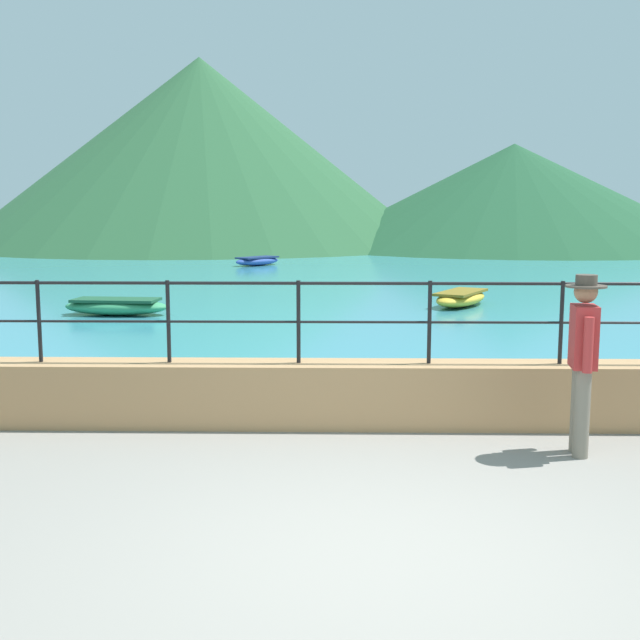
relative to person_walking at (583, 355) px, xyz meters
name	(u,v)px	position (x,y,z in m)	size (l,w,h in m)	color
ground_plane	(380,552)	(-2.05, -2.22, -0.98)	(120.00, 120.00, 0.00)	gray
promenade_wall	(363,394)	(-2.05, 0.98, -0.63)	(20.00, 0.56, 0.70)	tan
railing	(364,307)	(-2.05, 0.98, 0.33)	(18.44, 0.04, 0.90)	black
lake_water	(343,268)	(-2.05, 23.62, -0.95)	(64.00, 44.32, 0.06)	teal
hill_main	(201,153)	(-10.89, 42.79, 4.92)	(30.00, 30.00, 11.79)	#285633
hill_secondary	(513,196)	(8.38, 40.31, 2.15)	(25.05, 25.05, 6.26)	#1E4C2D
person_walking	(583,355)	(0.00, 0.00, 0.00)	(0.38, 0.57, 1.75)	slate
boat_1	(461,298)	(0.66, 11.24, -0.72)	(1.88, 2.45, 0.36)	gold
boat_2	(116,306)	(-7.16, 9.48, -0.72)	(2.37, 1.08, 0.36)	#338C59
boat_3	(257,261)	(-5.57, 24.69, -0.72)	(2.14, 2.36, 0.36)	#2D4C9E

